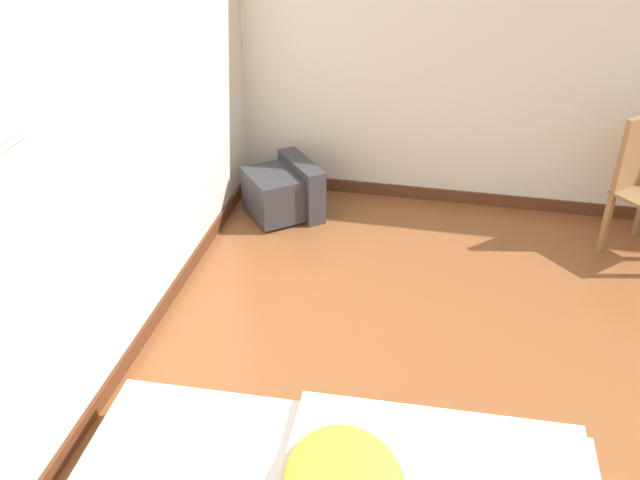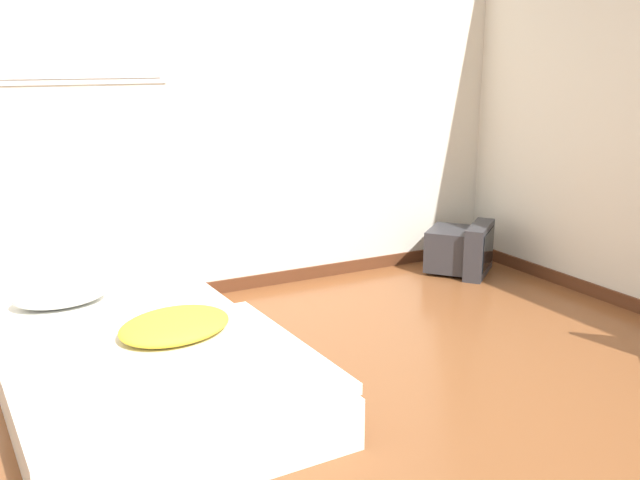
# 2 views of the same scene
# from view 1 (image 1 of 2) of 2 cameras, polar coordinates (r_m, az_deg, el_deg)

# --- Properties ---
(wall_right) EXTENTS (0.08, 7.45, 2.60)m
(wall_right) POSITION_cam_1_polar(r_m,az_deg,el_deg) (4.92, 24.09, 15.20)
(wall_right) COLOR silver
(wall_right) RESTS_ON ground_plane
(crt_tv) EXTENTS (0.62, 0.62, 0.38)m
(crt_tv) POSITION_cam_1_polar(r_m,az_deg,el_deg) (4.91, -2.84, 3.93)
(crt_tv) COLOR #333338
(crt_tv) RESTS_ON ground_plane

